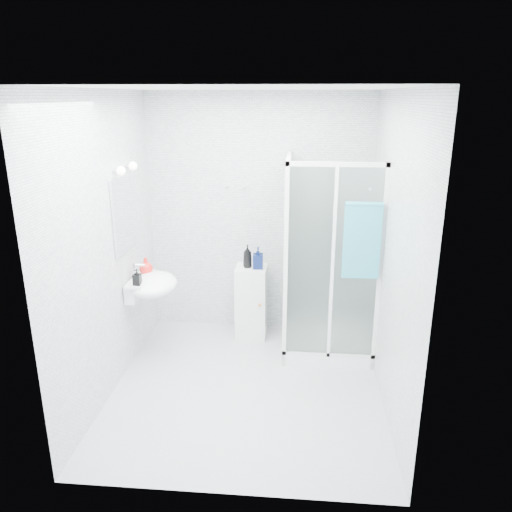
# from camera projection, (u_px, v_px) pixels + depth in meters

# --- Properties ---
(room) EXTENTS (2.40, 2.60, 2.60)m
(room) POSITION_uv_depth(u_px,v_px,m) (246.00, 252.00, 4.17)
(room) COLOR silver
(room) RESTS_ON ground
(shower_enclosure) EXTENTS (0.90, 0.95, 2.00)m
(shower_enclosure) POSITION_uv_depth(u_px,v_px,m) (320.00, 310.00, 5.11)
(shower_enclosure) COLOR white
(shower_enclosure) RESTS_ON ground
(wall_basin) EXTENTS (0.46, 0.56, 0.35)m
(wall_basin) POSITION_uv_depth(u_px,v_px,m) (151.00, 285.00, 4.84)
(wall_basin) COLOR white
(wall_basin) RESTS_ON ground
(mirror) EXTENTS (0.02, 0.60, 0.70)m
(mirror) POSITION_uv_depth(u_px,v_px,m) (125.00, 213.00, 4.64)
(mirror) COLOR white
(mirror) RESTS_ON room
(vanity_lights) EXTENTS (0.10, 0.40, 0.08)m
(vanity_lights) POSITION_uv_depth(u_px,v_px,m) (127.00, 168.00, 4.51)
(vanity_lights) COLOR silver
(vanity_lights) RESTS_ON room
(wall_hooks) EXTENTS (0.23, 0.06, 0.03)m
(wall_hooks) POSITION_uv_depth(u_px,v_px,m) (235.00, 187.00, 5.29)
(wall_hooks) COLOR silver
(wall_hooks) RESTS_ON room
(storage_cabinet) EXTENTS (0.33, 0.36, 0.80)m
(storage_cabinet) POSITION_uv_depth(u_px,v_px,m) (251.00, 302.00, 5.45)
(storage_cabinet) COLOR white
(storage_cabinet) RESTS_ON ground
(hand_towel) EXTENTS (0.33, 0.05, 0.70)m
(hand_towel) POSITION_uv_depth(u_px,v_px,m) (362.00, 239.00, 4.43)
(hand_towel) COLOR teal
(hand_towel) RESTS_ON shower_enclosure
(shampoo_bottle_a) EXTENTS (0.11, 0.11, 0.25)m
(shampoo_bottle_a) POSITION_uv_depth(u_px,v_px,m) (247.00, 256.00, 5.29)
(shampoo_bottle_a) COLOR black
(shampoo_bottle_a) RESTS_ON storage_cabinet
(shampoo_bottle_b) EXTENTS (0.11, 0.11, 0.23)m
(shampoo_bottle_b) POSITION_uv_depth(u_px,v_px,m) (258.00, 258.00, 5.26)
(shampoo_bottle_b) COLOR #0B1742
(shampoo_bottle_b) RESTS_ON storage_cabinet
(soap_dispenser_orange) EXTENTS (0.13, 0.13, 0.17)m
(soap_dispenser_orange) POSITION_uv_depth(u_px,v_px,m) (146.00, 266.00, 4.90)
(soap_dispenser_orange) COLOR red
(soap_dispenser_orange) RESTS_ON wall_basin
(soap_dispenser_black) EXTENTS (0.07, 0.08, 0.15)m
(soap_dispenser_black) POSITION_uv_depth(u_px,v_px,m) (137.00, 277.00, 4.63)
(soap_dispenser_black) COLOR black
(soap_dispenser_black) RESTS_ON wall_basin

